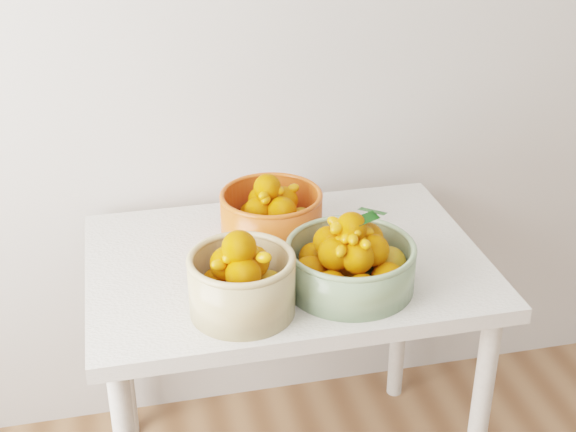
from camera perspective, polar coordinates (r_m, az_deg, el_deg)
name	(u,v)px	position (r m, az deg, el deg)	size (l,w,h in m)	color
table	(286,290)	(2.09, -0.14, -5.27)	(1.00, 0.70, 0.75)	silver
bowl_cream	(241,281)	(1.80, -3.33, -4.67)	(0.27, 0.27, 0.21)	tan
bowl_green	(350,261)	(1.90, 4.45, -3.23)	(0.38, 0.38, 0.20)	gray
bowl_orange	(271,216)	(2.08, -1.19, -0.03)	(0.33, 0.33, 0.19)	#D04418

